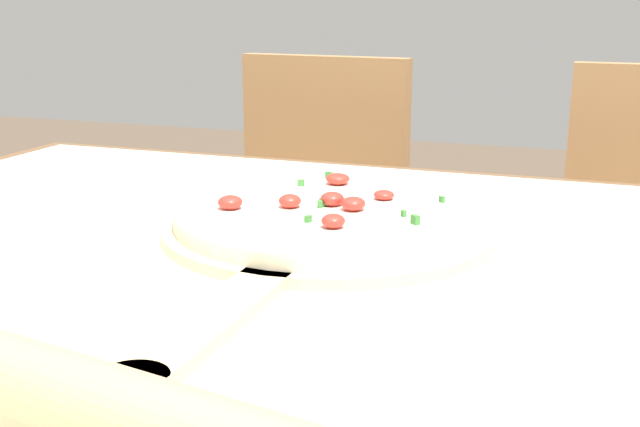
{
  "coord_description": "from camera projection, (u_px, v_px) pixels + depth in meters",
  "views": [
    {
      "loc": [
        0.26,
        -0.66,
        1.01
      ],
      "look_at": [
        -0.02,
        0.1,
        0.79
      ],
      "focal_mm": 45.0,
      "sensor_mm": 36.0,
      "label": 1
    }
  ],
  "objects": [
    {
      "name": "rolling_pin",
      "position": [
        131.0,
        424.0,
        0.42
      ],
      "size": [
        0.47,
        0.12,
        0.06
      ],
      "rotation": [
        0.0,
        0.0,
        -0.18
      ],
      "color": "tan",
      "rests_on": "towel_cloth"
    },
    {
      "name": "pizza_peel",
      "position": [
        321.0,
        235.0,
        0.84
      ],
      "size": [
        0.36,
        0.59,
        0.01
      ],
      "color": "#D6B784",
      "rests_on": "towel_cloth"
    },
    {
      "name": "chair_left",
      "position": [
        307.0,
        237.0,
        1.71
      ],
      "size": [
        0.43,
        0.43,
        0.89
      ],
      "rotation": [
        0.0,
        0.0,
        -0.08
      ],
      "color": "#A37547",
      "rests_on": "ground_plane"
    },
    {
      "name": "pizza",
      "position": [
        329.0,
        211.0,
        0.86
      ],
      "size": [
        0.33,
        0.33,
        0.03
      ],
      "color": "beige",
      "rests_on": "pizza_peel"
    },
    {
      "name": "towel_cloth",
      "position": [
        302.0,
        274.0,
        0.75
      ],
      "size": [
        1.27,
        0.96,
        0.0
      ],
      "color": "white",
      "rests_on": "dining_table"
    },
    {
      "name": "dining_table",
      "position": [
        303.0,
        373.0,
        0.77
      ],
      "size": [
        1.35,
        1.04,
        0.76
      ],
      "color": "brown",
      "rests_on": "ground_plane"
    }
  ]
}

